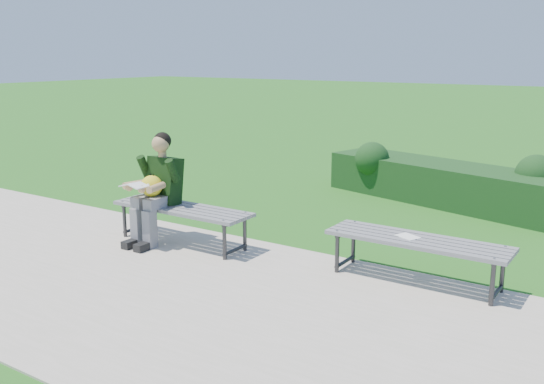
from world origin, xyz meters
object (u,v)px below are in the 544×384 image
hedge (445,181)px  bench_left (182,211)px  bench_right (417,244)px  seated_boy (157,185)px  paper_sheet (408,237)px

hedge → bench_left: hedge is taller
bench_right → seated_boy: seated_boy is taller
bench_left → paper_sheet: 2.70m
bench_right → bench_left: bearing=-173.3°
bench_right → paper_sheet: size_ratio=6.76×
hedge → paper_sheet: 3.57m
hedge → seated_boy: size_ratio=2.97×
bench_left → paper_sheet: bearing=7.0°
bench_left → bench_right: same height
hedge → bench_right: (0.83, -3.49, 0.08)m
bench_left → bench_right: bearing=6.7°
hedge → seated_boy: bearing=-119.8°
bench_left → seated_boy: size_ratio=1.37×
paper_sheet → bench_right: bearing=0.0°
bench_right → paper_sheet: 0.12m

